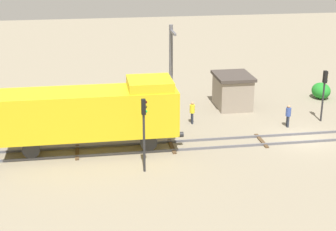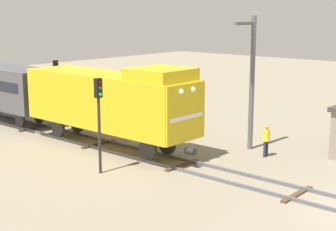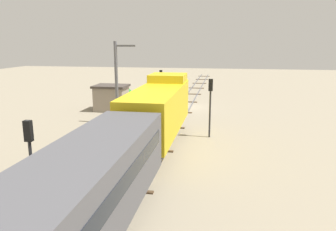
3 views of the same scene
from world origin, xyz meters
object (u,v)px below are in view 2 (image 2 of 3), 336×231
object	(u,v)px
traffic_signal_mid	(99,108)
worker_by_signal	(266,138)
locomotive	(111,99)
catenary_mast	(251,79)
traffic_signal_far	(56,77)

from	to	relation	value
traffic_signal_mid	worker_by_signal	world-z (taller)	traffic_signal_mid
worker_by_signal	traffic_signal_mid	bearing A→B (deg)	-30.41
locomotive	catenary_mast	size ratio (longest dim) A/B	1.59
traffic_signal_mid	catenary_mast	size ratio (longest dim) A/B	0.62
locomotive	worker_by_signal	size ratio (longest dim) A/B	6.82
traffic_signal_far	traffic_signal_mid	bearing A→B (deg)	-118.98
traffic_signal_far	worker_by_signal	size ratio (longest dim) A/B	2.38
traffic_signal_mid	catenary_mast	xyz separation A→B (m)	(8.33, -2.96, 0.77)
worker_by_signal	locomotive	bearing A→B (deg)	-60.30
worker_by_signal	traffic_signal_far	bearing A→B (deg)	-88.12
locomotive	traffic_signal_mid	bearing A→B (deg)	-139.68
worker_by_signal	catenary_mast	world-z (taller)	catenary_mast
locomotive	catenary_mast	world-z (taller)	catenary_mast
locomotive	traffic_signal_mid	size ratio (longest dim) A/B	2.56
traffic_signal_far	worker_by_signal	xyz separation A→B (m)	(0.60, -17.08, -1.82)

